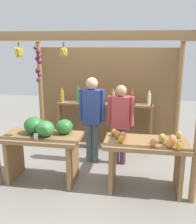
{
  "coord_description": "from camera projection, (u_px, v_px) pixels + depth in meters",
  "views": [
    {
      "loc": [
        0.69,
        -4.42,
        2.21
      ],
      "look_at": [
        0.0,
        -0.2,
        1.06
      ],
      "focal_mm": 41.28,
      "sensor_mm": 36.0,
      "label": 1
    }
  ],
  "objects": [
    {
      "name": "vendor_man",
      "position": [
        92.0,
        113.0,
        4.72
      ],
      "size": [
        0.48,
        0.22,
        1.63
      ],
      "rotation": [
        0.0,
        0.0,
        -0.06
      ],
      "color": "#4A5F63",
      "rests_on": "ground"
    },
    {
      "name": "bottle_shelf_unit",
      "position": [
        104.0,
        113.0,
        5.4
      ],
      "size": [
        1.99,
        0.22,
        1.35
      ],
      "color": "olive",
      "rests_on": "ground"
    },
    {
      "name": "fruit_counter_left",
      "position": [
        44.0,
        140.0,
        4.15
      ],
      "size": [
        1.26,
        0.64,
        1.06
      ],
      "color": "olive",
      "rests_on": "ground"
    },
    {
      "name": "ground_plane",
      "position": [
        100.0,
        163.0,
        4.89
      ],
      "size": [
        12.0,
        12.0,
        0.0
      ],
      "primitive_type": "plane",
      "color": "gray",
      "rests_on": "ground"
    },
    {
      "name": "market_stall",
      "position": [
        103.0,
        88.0,
        4.97
      ],
      "size": [
        3.11,
        2.1,
        2.36
      ],
      "color": "olive",
      "rests_on": "ground"
    },
    {
      "name": "fruit_counter_right",
      "position": [
        146.0,
        154.0,
        3.89
      ],
      "size": [
        1.26,
        0.65,
        0.95
      ],
      "color": "olive",
      "rests_on": "ground"
    },
    {
      "name": "vendor_woman",
      "position": [
        120.0,
        118.0,
        4.66
      ],
      "size": [
        0.48,
        0.2,
        1.5
      ],
      "rotation": [
        0.0,
        0.0,
        -0.05
      ],
      "color": "#4E3340",
      "rests_on": "ground"
    }
  ]
}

